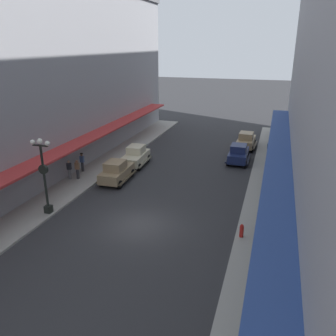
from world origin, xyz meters
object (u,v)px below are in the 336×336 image
Objects in this scene: parked_car_2 at (239,153)px; pedestrian_2 at (77,169)px; lamp_post_with_clock at (44,173)px; pedestrian_1 at (82,162)px; pedestrian_4 at (273,149)px; pedestrian_0 at (269,149)px; fire_hydrant at (242,230)px; pedestrian_3 at (69,170)px; parked_car_3 at (117,171)px; parked_car_0 at (246,140)px; parked_car_1 at (136,156)px.

pedestrian_2 is at bearing -144.50° from parked_car_2.
lamp_post_with_clock is 8.26m from pedestrian_1.
pedestrian_1 reaches higher than pedestrian_4.
pedestrian_0 is 1.02× the size of pedestrian_4.
parked_car_2 is 5.21× the size of fire_hydrant.
fire_hydrant is 15.63m from pedestrian_3.
pedestrian_0 reaches higher than pedestrian_2.
fire_hydrant is (10.94, -6.06, -0.38)m from parked_car_3.
parked_car_0 is 1.01× the size of parked_car_2.
parked_car_0 is 17.92m from pedestrian_1.
parked_car_0 is 18.74m from pedestrian_2.
pedestrian_1 reaches higher than pedestrian_2.
lamp_post_with_clock is at bearing -75.64° from pedestrian_1.
pedestrian_1 is 1.02× the size of pedestrian_4.
fire_hydrant is at bearing -94.67° from pedestrian_4.
parked_car_0 reaches higher than pedestrian_0.
pedestrian_2 is 19.08m from pedestrian_4.
parked_car_2 is 2.56× the size of pedestrian_0.
lamp_post_with_clock reaches higher than parked_car_1.
parked_car_0 is at bearing 43.08° from parked_car_1.
parked_car_1 is 2.59× the size of pedestrian_0.
pedestrian_3 is at bearing -144.96° from parked_car_2.
pedestrian_3 is (-13.17, -14.17, 0.05)m from parked_car_0.
parked_car_2 is 2.61× the size of pedestrian_3.
parked_car_2 is at bearing -92.62° from parked_car_0.
lamp_post_with_clock is 6.29× the size of fire_hydrant.
pedestrian_3 reaches higher than fire_hydrant.
parked_car_1 reaches higher than pedestrian_3.
pedestrian_1 is (-12.90, -7.10, 0.07)m from parked_car_2.
pedestrian_4 is (12.38, 6.02, 0.05)m from parked_car_1.
parked_car_0 is 16.13m from parked_car_3.
lamp_post_with_clock is at bearing -98.74° from parked_car_1.
parked_car_1 reaches higher than pedestrian_1.
pedestrian_4 is (1.34, 16.42, 0.43)m from fire_hydrant.
pedestrian_4 is (3.18, 2.30, 0.05)m from parked_car_2.
pedestrian_0 is 18.64m from pedestrian_2.
fire_hydrant is (1.61, -19.22, -0.38)m from parked_car_0.
pedestrian_4 reaches higher than fire_hydrant.
parked_car_1 is at bearing -157.97° from parked_car_2.
pedestrian_0 is (2.50, -2.94, 0.07)m from parked_car_0.
parked_car_1 is 13.30m from pedestrian_0.
pedestrian_2 is (0.56, -1.71, -0.02)m from pedestrian_1.
pedestrian_3 is (-3.75, -5.35, 0.05)m from parked_car_1.
lamp_post_with_clock reaches higher than parked_car_2.
parked_car_0 is at bearing 54.67° from parked_car_3.
parked_car_2 is 15.16m from pedestrian_2.
fire_hydrant is at bearing -82.57° from parked_car_2.
parked_car_2 is (-0.23, -5.10, 0.00)m from parked_car_0.
fire_hydrant is at bearing 3.36° from lamp_post_with_clock.
parked_car_1 is at bearing 58.23° from pedestrian_2.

